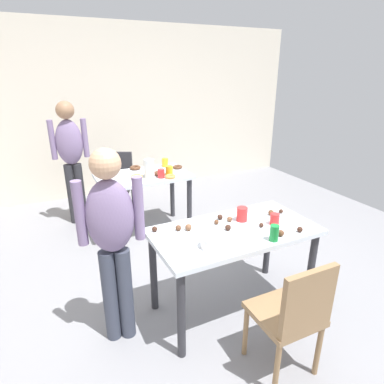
{
  "coord_description": "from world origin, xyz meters",
  "views": [
    {
      "loc": [
        -1.17,
        -2.05,
        1.94
      ],
      "look_at": [
        0.03,
        0.4,
        0.9
      ],
      "focal_mm": 30.51,
      "sensor_mm": 36.0,
      "label": 1
    }
  ],
  "objects_px": {
    "chair_near_table": "(293,313)",
    "pitcher_far": "(149,169)",
    "mixing_bowl": "(212,242)",
    "person_adult_far": "(71,152)",
    "dining_table_near": "(234,241)",
    "soda_can": "(274,233)",
    "person_girl_near": "(112,234)",
    "dining_table_far": "(144,184)",
    "chair_far_table": "(118,180)"
  },
  "relations": [
    {
      "from": "chair_near_table",
      "to": "pitcher_far",
      "type": "distance_m",
      "value": 2.28
    },
    {
      "from": "chair_near_table",
      "to": "mixing_bowl",
      "type": "distance_m",
      "value": 0.69
    },
    {
      "from": "person_adult_far",
      "to": "dining_table_near",
      "type": "bearing_deg",
      "value": -68.49
    },
    {
      "from": "chair_near_table",
      "to": "person_adult_far",
      "type": "relative_size",
      "value": 0.55
    },
    {
      "from": "dining_table_near",
      "to": "soda_can",
      "type": "distance_m",
      "value": 0.36
    },
    {
      "from": "chair_near_table",
      "to": "person_girl_near",
      "type": "bearing_deg",
      "value": 138.32
    },
    {
      "from": "dining_table_far",
      "to": "chair_far_table",
      "type": "distance_m",
      "value": 0.71
    },
    {
      "from": "dining_table_far",
      "to": "chair_near_table",
      "type": "height_order",
      "value": "chair_near_table"
    },
    {
      "from": "pitcher_far",
      "to": "dining_table_near",
      "type": "bearing_deg",
      "value": -83.76
    },
    {
      "from": "person_adult_far",
      "to": "dining_table_far",
      "type": "bearing_deg",
      "value": -42.79
    },
    {
      "from": "chair_near_table",
      "to": "dining_table_near",
      "type": "bearing_deg",
      "value": 88.78
    },
    {
      "from": "dining_table_near",
      "to": "soda_can",
      "type": "relative_size",
      "value": 10.69
    },
    {
      "from": "chair_far_table",
      "to": "dining_table_near",
      "type": "bearing_deg",
      "value": -81.37
    },
    {
      "from": "soda_can",
      "to": "pitcher_far",
      "type": "bearing_deg",
      "value": 100.24
    },
    {
      "from": "dining_table_far",
      "to": "chair_near_table",
      "type": "xyz_separation_m",
      "value": [
        0.19,
        -2.39,
        -0.13
      ]
    },
    {
      "from": "person_girl_near",
      "to": "mixing_bowl",
      "type": "bearing_deg",
      "value": -22.37
    },
    {
      "from": "dining_table_far",
      "to": "chair_near_table",
      "type": "distance_m",
      "value": 2.4
    },
    {
      "from": "mixing_bowl",
      "to": "chair_far_table",
      "type": "bearing_deg",
      "value": 91.41
    },
    {
      "from": "person_adult_far",
      "to": "chair_far_table",
      "type": "bearing_deg",
      "value": 1.5
    },
    {
      "from": "soda_can",
      "to": "pitcher_far",
      "type": "height_order",
      "value": "pitcher_far"
    },
    {
      "from": "mixing_bowl",
      "to": "pitcher_far",
      "type": "distance_m",
      "value": 1.7
    },
    {
      "from": "dining_table_far",
      "to": "person_girl_near",
      "type": "bearing_deg",
      "value": -114.92
    },
    {
      "from": "dining_table_near",
      "to": "person_girl_near",
      "type": "height_order",
      "value": "person_girl_near"
    },
    {
      "from": "chair_near_table",
      "to": "chair_far_table",
      "type": "height_order",
      "value": "same"
    },
    {
      "from": "person_adult_far",
      "to": "chair_near_table",
      "type": "bearing_deg",
      "value": -73.48
    },
    {
      "from": "chair_far_table",
      "to": "soda_can",
      "type": "distance_m",
      "value": 2.69
    },
    {
      "from": "person_adult_far",
      "to": "pitcher_far",
      "type": "xyz_separation_m",
      "value": [
        0.75,
        -0.8,
        -0.09
      ]
    },
    {
      "from": "chair_far_table",
      "to": "person_adult_far",
      "type": "relative_size",
      "value": 0.55
    },
    {
      "from": "chair_far_table",
      "to": "pitcher_far",
      "type": "bearing_deg",
      "value": -76.94
    },
    {
      "from": "chair_near_table",
      "to": "chair_far_table",
      "type": "distance_m",
      "value": 3.08
    },
    {
      "from": "person_girl_near",
      "to": "chair_far_table",
      "type": "bearing_deg",
      "value": 75.64
    },
    {
      "from": "chair_near_table",
      "to": "chair_far_table",
      "type": "xyz_separation_m",
      "value": [
        -0.34,
        3.06,
        0.0
      ]
    },
    {
      "from": "person_girl_near",
      "to": "soda_can",
      "type": "height_order",
      "value": "person_girl_near"
    },
    {
      "from": "mixing_bowl",
      "to": "soda_can",
      "type": "relative_size",
      "value": 1.32
    },
    {
      "from": "person_girl_near",
      "to": "dining_table_far",
      "type": "bearing_deg",
      "value": 65.08
    },
    {
      "from": "person_adult_far",
      "to": "person_girl_near",
      "type": "bearing_deg",
      "value": -90.32
    },
    {
      "from": "person_girl_near",
      "to": "mixing_bowl",
      "type": "distance_m",
      "value": 0.69
    },
    {
      "from": "chair_far_table",
      "to": "pitcher_far",
      "type": "xyz_separation_m",
      "value": [
        0.19,
        -0.81,
        0.36
      ]
    },
    {
      "from": "dining_table_far",
      "to": "soda_can",
      "type": "bearing_deg",
      "value": -79.45
    },
    {
      "from": "dining_table_far",
      "to": "pitcher_far",
      "type": "height_order",
      "value": "pitcher_far"
    },
    {
      "from": "mixing_bowl",
      "to": "person_adult_far",
      "type": "bearing_deg",
      "value": 104.06
    },
    {
      "from": "dining_table_far",
      "to": "pitcher_far",
      "type": "relative_size",
      "value": 5.03
    },
    {
      "from": "dining_table_far",
      "to": "chair_far_table",
      "type": "bearing_deg",
      "value": 102.75
    },
    {
      "from": "soda_can",
      "to": "pitcher_far",
      "type": "distance_m",
      "value": 1.84
    },
    {
      "from": "chair_near_table",
      "to": "person_adult_far",
      "type": "distance_m",
      "value": 3.21
    },
    {
      "from": "dining_table_far",
      "to": "mixing_bowl",
      "type": "distance_m",
      "value": 1.84
    },
    {
      "from": "dining_table_near",
      "to": "person_adult_far",
      "type": "relative_size",
      "value": 0.83
    },
    {
      "from": "dining_table_far",
      "to": "chair_far_table",
      "type": "relative_size",
      "value": 1.24
    },
    {
      "from": "dining_table_near",
      "to": "person_girl_near",
      "type": "bearing_deg",
      "value": 173.89
    },
    {
      "from": "person_adult_far",
      "to": "soda_can",
      "type": "relative_size",
      "value": 12.93
    }
  ]
}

